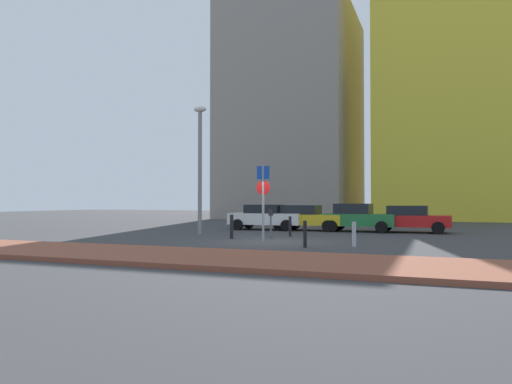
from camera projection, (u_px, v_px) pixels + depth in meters
The scene contains 15 objects.
ground_plane at pixel (270, 242), 19.37m from camera, with size 120.00×120.00×0.00m, color #38383A.
sidewalk_brick at pixel (195, 257), 13.33m from camera, with size 40.00×3.84×0.14m, color brown.
parked_car_white at pixel (266, 217), 27.51m from camera, with size 4.36×2.14×1.48m.
parked_car_yellow at pixel (306, 217), 26.94m from camera, with size 4.22×2.04×1.45m.
parked_car_green at pixel (358, 217), 25.84m from camera, with size 3.99×2.19×1.55m.
parked_car_red at pixel (410, 218), 25.04m from camera, with size 4.10×2.10×1.44m.
parking_sign_post at pixel (263, 193), 19.46m from camera, with size 0.60×0.10×3.17m.
parking_meter at pixel (271, 220), 20.75m from camera, with size 0.18×0.14×1.32m.
street_lamp at pixel (200, 158), 23.48m from camera, with size 0.70×0.36×6.48m.
traffic_bollard_near at pixel (290, 226), 22.13m from camera, with size 0.13×0.13×0.96m, color black.
traffic_bollard_mid at pixel (232, 227), 20.82m from camera, with size 0.16×0.16×1.07m, color black.
traffic_bollard_far at pixel (354, 234), 17.12m from camera, with size 0.15×0.15×0.92m, color #B7B7BC.
traffic_bollard_edge at pixel (305, 234), 16.82m from camera, with size 0.13×0.13×0.97m, color black.
building_colorful_midrise at pixel (463, 63), 44.53m from camera, with size 15.48×14.28×29.76m, color gold.
building_under_construction at pixel (295, 115), 49.66m from camera, with size 12.32×15.63×21.80m, color gray.
Camera 1 is at (6.44, -18.32, 1.66)m, focal length 32.75 mm.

